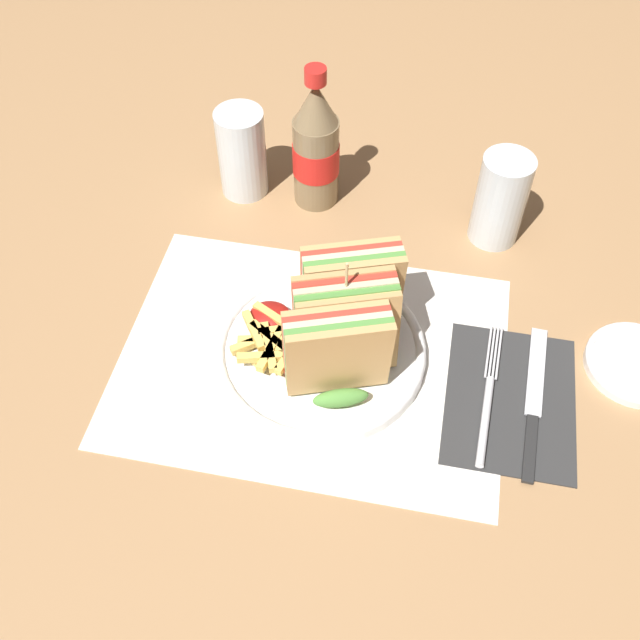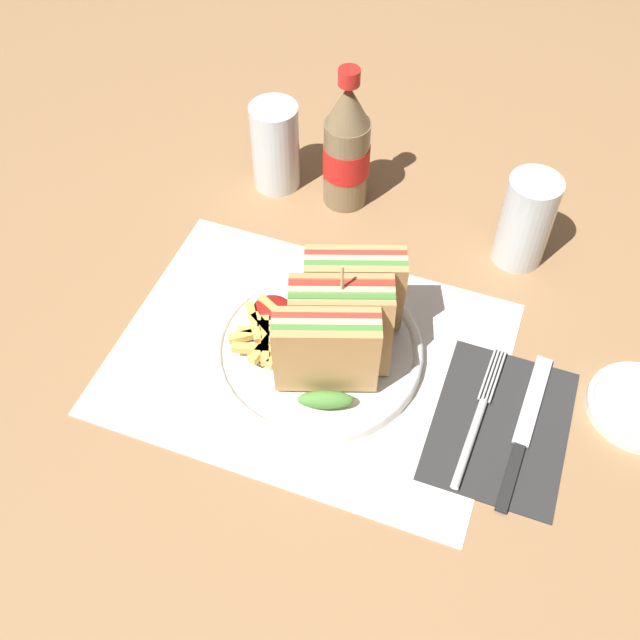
{
  "view_description": "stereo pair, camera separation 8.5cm",
  "coord_description": "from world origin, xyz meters",
  "px_view_note": "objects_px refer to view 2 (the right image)",
  "views": [
    {
      "loc": [
        0.1,
        -0.51,
        0.7
      ],
      "look_at": [
        -0.0,
        0.0,
        0.04
      ],
      "focal_mm": 42.0,
      "sensor_mm": 36.0,
      "label": 1
    },
    {
      "loc": [
        0.18,
        -0.49,
        0.7
      ],
      "look_at": [
        -0.0,
        0.0,
        0.04
      ],
      "focal_mm": 42.0,
      "sensor_mm": 36.0,
      "label": 2
    }
  ],
  "objects_px": {
    "plate_main": "(314,349)",
    "side_saucer": "(640,406)",
    "glass_near": "(526,221)",
    "fork": "(474,428)",
    "glass_far": "(275,146)",
    "coke_bottle_near": "(347,148)",
    "club_sandwich": "(341,323)",
    "knife": "(524,431)"
  },
  "relations": [
    {
      "from": "glass_far",
      "to": "club_sandwich",
      "type": "bearing_deg",
      "value": -54.99
    },
    {
      "from": "club_sandwich",
      "to": "coke_bottle_near",
      "type": "relative_size",
      "value": 0.91
    },
    {
      "from": "glass_far",
      "to": "glass_near",
      "type": "bearing_deg",
      "value": -4.35
    },
    {
      "from": "glass_far",
      "to": "plate_main",
      "type": "bearing_deg",
      "value": -59.72
    },
    {
      "from": "glass_near",
      "to": "fork",
      "type": "bearing_deg",
      "value": -88.47
    },
    {
      "from": "coke_bottle_near",
      "to": "glass_far",
      "type": "relative_size",
      "value": 1.62
    },
    {
      "from": "fork",
      "to": "glass_far",
      "type": "relative_size",
      "value": 1.5
    },
    {
      "from": "fork",
      "to": "side_saucer",
      "type": "distance_m",
      "value": 0.19
    },
    {
      "from": "plate_main",
      "to": "side_saucer",
      "type": "bearing_deg",
      "value": 8.29
    },
    {
      "from": "fork",
      "to": "side_saucer",
      "type": "relative_size",
      "value": 1.63
    },
    {
      "from": "fork",
      "to": "knife",
      "type": "bearing_deg",
      "value": 19.97
    },
    {
      "from": "club_sandwich",
      "to": "glass_far",
      "type": "bearing_deg",
      "value": 125.01
    },
    {
      "from": "glass_near",
      "to": "side_saucer",
      "type": "xyz_separation_m",
      "value": [
        0.17,
        -0.18,
        -0.06
      ]
    },
    {
      "from": "fork",
      "to": "glass_far",
      "type": "xyz_separation_m",
      "value": [
        -0.35,
        0.3,
        0.05
      ]
    },
    {
      "from": "club_sandwich",
      "to": "coke_bottle_near",
      "type": "xyz_separation_m",
      "value": [
        -0.08,
        0.26,
        0.01
      ]
    },
    {
      "from": "glass_far",
      "to": "side_saucer",
      "type": "distance_m",
      "value": 0.56
    },
    {
      "from": "plate_main",
      "to": "side_saucer",
      "type": "relative_size",
      "value": 2.11
    },
    {
      "from": "fork",
      "to": "side_saucer",
      "type": "bearing_deg",
      "value": 31.63
    },
    {
      "from": "knife",
      "to": "side_saucer",
      "type": "relative_size",
      "value": 1.78
    },
    {
      "from": "plate_main",
      "to": "club_sandwich",
      "type": "xyz_separation_m",
      "value": [
        0.03,
        -0.0,
        0.06
      ]
    },
    {
      "from": "plate_main",
      "to": "coke_bottle_near",
      "type": "distance_m",
      "value": 0.28
    },
    {
      "from": "fork",
      "to": "side_saucer",
      "type": "height_order",
      "value": "same"
    },
    {
      "from": "glass_far",
      "to": "side_saucer",
      "type": "height_order",
      "value": "glass_far"
    },
    {
      "from": "plate_main",
      "to": "coke_bottle_near",
      "type": "height_order",
      "value": "coke_bottle_near"
    },
    {
      "from": "club_sandwich",
      "to": "glass_near",
      "type": "xyz_separation_m",
      "value": [
        0.16,
        0.24,
        -0.01
      ]
    },
    {
      "from": "glass_near",
      "to": "side_saucer",
      "type": "height_order",
      "value": "glass_near"
    },
    {
      "from": "coke_bottle_near",
      "to": "fork",
      "type": "bearing_deg",
      "value": -50.38
    },
    {
      "from": "fork",
      "to": "plate_main",
      "type": "bearing_deg",
      "value": 171.98
    },
    {
      "from": "club_sandwich",
      "to": "fork",
      "type": "relative_size",
      "value": 0.98
    },
    {
      "from": "plate_main",
      "to": "glass_near",
      "type": "bearing_deg",
      "value": 51.42
    },
    {
      "from": "plate_main",
      "to": "side_saucer",
      "type": "distance_m",
      "value": 0.36
    },
    {
      "from": "club_sandwich",
      "to": "plate_main",
      "type": "bearing_deg",
      "value": 178.66
    },
    {
      "from": "club_sandwich",
      "to": "fork",
      "type": "bearing_deg",
      "value": -12.54
    },
    {
      "from": "fork",
      "to": "knife",
      "type": "distance_m",
      "value": 0.05
    },
    {
      "from": "fork",
      "to": "knife",
      "type": "relative_size",
      "value": 0.92
    },
    {
      "from": "plate_main",
      "to": "fork",
      "type": "bearing_deg",
      "value": -10.81
    },
    {
      "from": "fork",
      "to": "glass_far",
      "type": "bearing_deg",
      "value": 142.14
    },
    {
      "from": "side_saucer",
      "to": "glass_far",
      "type": "bearing_deg",
      "value": 157.69
    },
    {
      "from": "coke_bottle_near",
      "to": "side_saucer",
      "type": "bearing_deg",
      "value": -27.13
    },
    {
      "from": "plate_main",
      "to": "glass_far",
      "type": "relative_size",
      "value": 1.95
    },
    {
      "from": "coke_bottle_near",
      "to": "side_saucer",
      "type": "xyz_separation_m",
      "value": [
        0.41,
        -0.21,
        -0.08
      ]
    },
    {
      "from": "knife",
      "to": "coke_bottle_near",
      "type": "height_order",
      "value": "coke_bottle_near"
    }
  ]
}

